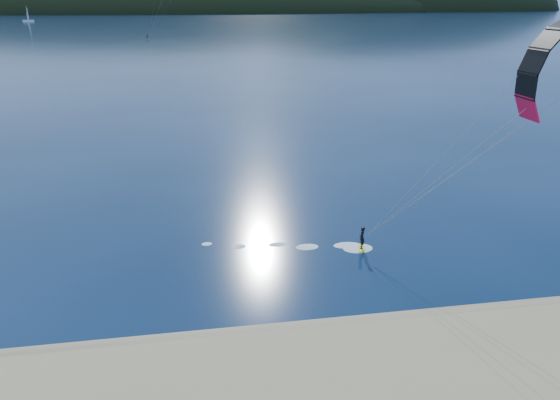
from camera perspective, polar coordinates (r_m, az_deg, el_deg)
name	(u,v)px	position (r m, az deg, el deg)	size (l,w,h in m)	color
wet_sand	(255,342)	(24.73, -2.88, -15.80)	(220.00, 2.50, 0.10)	#937855
headland	(197,11)	(760.45, -9.38, 20.42)	(1200.00, 310.00, 140.00)	black
kitesurfer_far	(162,1)	(218.85, -13.25, 21.15)	(11.84, 7.55, 17.77)	#C5CE18
sailboat	(28,20)	(437.63, -26.71, 17.79)	(7.96, 5.24, 11.12)	white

